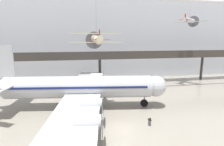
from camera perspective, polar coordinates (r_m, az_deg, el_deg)
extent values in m
plane|color=gray|center=(24.26, 3.08, -17.88)|extent=(260.00, 260.00, 0.00)
cube|color=silver|center=(52.33, -4.97, 12.18)|extent=(140.00, 3.00, 25.59)
cube|color=#38332D|center=(44.94, -3.91, 5.18)|extent=(110.00, 3.20, 0.90)
cube|color=#38332D|center=(43.32, -3.69, 6.29)|extent=(110.00, 0.12, 1.10)
cylinder|color=#38332D|center=(46.42, -3.98, 0.63)|extent=(0.70, 0.70, 6.70)
cylinder|color=#38332D|center=(58.09, 27.19, 1.53)|extent=(0.70, 0.70, 6.70)
cylinder|color=#B7BABF|center=(30.23, -10.74, -4.52)|extent=(24.57, 6.96, 3.70)
sphere|color=#B7BABF|center=(31.21, 14.08, -4.17)|extent=(3.62, 3.62, 3.62)
cube|color=navy|center=(30.13, -10.76, -3.84)|extent=(22.91, 6.81, 0.33)
cube|color=#B7BABF|center=(39.60, -7.55, -1.95)|extent=(7.71, 16.16, 0.28)
cube|color=#B7BABF|center=(21.43, -12.01, -13.58)|extent=(7.71, 16.16, 0.28)
cylinder|color=#B7BABF|center=(36.16, -5.33, -3.08)|extent=(3.04, 2.14, 1.78)
cylinder|color=#4C4C51|center=(36.12, -2.86, -3.06)|extent=(0.52, 3.35, 3.37)
cylinder|color=#B7BABF|center=(41.30, -4.99, -1.29)|extent=(3.04, 2.14, 1.78)
cylinder|color=#4C4C51|center=(41.26, -2.84, -1.27)|extent=(0.52, 3.35, 3.37)
cylinder|color=#B7BABF|center=(24.34, -6.70, -10.21)|extent=(3.04, 2.14, 1.78)
cylinder|color=#4C4C51|center=(24.28, -2.98, -10.21)|extent=(0.52, 3.35, 3.37)
cylinder|color=#B7BABF|center=(19.53, -7.82, -15.83)|extent=(3.04, 2.14, 1.78)
cylinder|color=#4C4C51|center=(19.45, -3.08, -15.86)|extent=(0.52, 3.35, 3.37)
cube|color=#B7BABF|center=(33.27, -31.81, 3.22)|extent=(3.11, 0.62, 5.18)
cube|color=#B7BABF|center=(33.70, -30.62, -2.99)|extent=(4.38, 9.95, 0.20)
cylinder|color=#4C4C51|center=(31.45, 10.51, -8.59)|extent=(0.20, 0.20, 1.21)
cylinder|color=black|center=(31.66, 10.47, -9.62)|extent=(1.34, 0.55, 1.30)
cylinder|color=#4C4C51|center=(33.71, -9.41, -7.20)|extent=(0.20, 0.20, 1.21)
cylinder|color=black|center=(33.90, -9.38, -8.17)|extent=(1.34, 0.55, 1.30)
cylinder|color=#4C4C51|center=(28.20, -10.83, -10.95)|extent=(0.20, 0.20, 1.21)
cylinder|color=black|center=(28.43, -10.78, -12.09)|extent=(1.34, 0.55, 1.30)
cylinder|color=beige|center=(33.24, -5.08, 10.88)|extent=(1.64, 6.66, 1.70)
cone|color=maroon|center=(36.65, -5.82, 10.60)|extent=(1.27, 1.14, 1.22)
cylinder|color=#4C4C51|center=(36.88, -5.86, 10.58)|extent=(3.53, 0.19, 3.53)
cone|color=beige|center=(30.08, -4.24, 11.21)|extent=(1.23, 1.86, 1.25)
cube|color=beige|center=(33.65, -5.20, 12.73)|extent=(9.96, 2.01, 0.10)
cube|color=beige|center=(33.64, -5.15, 9.96)|extent=(9.96, 2.01, 0.10)
cube|color=maroon|center=(29.69, -4.14, 12.45)|extent=(0.09, 0.80, 1.63)
cube|color=maroon|center=(29.69, -4.11, 10.88)|extent=(3.56, 0.95, 0.06)
cylinder|color=slate|center=(33.50, -5.21, 18.21)|extent=(0.04, 0.04, 7.19)
cylinder|color=silver|center=(48.29, 23.93, 15.42)|extent=(4.80, 4.03, 1.15)
cone|color=red|center=(50.86, 24.94, 15.03)|extent=(1.28, 1.30, 0.97)
cylinder|color=#4C4C51|center=(51.04, 25.00, 15.00)|extent=(1.74, 2.25, 2.80)
cone|color=silver|center=(45.91, 22.88, 15.81)|extent=(1.68, 1.58, 0.94)
cube|color=silver|center=(48.56, 24.02, 15.00)|extent=(5.79, 7.02, 0.10)
cube|color=red|center=(45.68, 22.80, 16.62)|extent=(0.54, 0.43, 1.29)
cube|color=red|center=(45.61, 22.74, 15.82)|extent=(2.21, 2.61, 0.06)
cylinder|color=slate|center=(48.51, 24.12, 17.76)|extent=(0.04, 0.04, 2.92)
cube|color=#4C4C51|center=(25.44, 12.15, -15.77)|extent=(0.30, 0.43, 0.70)
cube|color=#232326|center=(25.21, 12.20, -14.70)|extent=(0.34, 0.73, 0.73)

